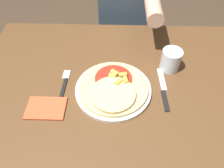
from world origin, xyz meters
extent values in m
plane|color=#423323|center=(0.00, 0.00, 0.00)|extent=(8.00, 8.00, 0.00)
cube|color=brown|center=(0.00, 0.00, 0.74)|extent=(1.18, 0.94, 0.03)
cylinder|color=brown|center=(-0.53, 0.41, 0.36)|extent=(0.06, 0.06, 0.72)
cylinder|color=brown|center=(0.53, 0.41, 0.36)|extent=(0.06, 0.06, 0.72)
cylinder|color=silver|center=(-0.01, 0.02, 0.76)|extent=(0.30, 0.30, 0.01)
cylinder|color=#DBBC7A|center=(-0.01, 0.02, 0.77)|extent=(0.27, 0.27, 0.01)
cylinder|color=#9E2819|center=(-0.01, 0.06, 0.78)|extent=(0.15, 0.15, 0.00)
cylinder|color=#E8C881|center=(-0.01, -0.02, 0.79)|extent=(0.17, 0.17, 0.01)
cylinder|color=gold|center=(0.04, 0.04, 0.79)|extent=(0.03, 0.04, 0.02)
cylinder|color=gold|center=(0.01, 0.03, 0.79)|extent=(0.04, 0.04, 0.02)
cylinder|color=gold|center=(0.02, 0.07, 0.79)|extent=(0.03, 0.02, 0.02)
cylinder|color=gold|center=(-0.01, 0.08, 0.79)|extent=(0.04, 0.03, 0.02)
cylinder|color=gold|center=(-0.02, 0.06, 0.79)|extent=(0.03, 0.03, 0.02)
cube|color=black|center=(-0.21, 0.01, 0.76)|extent=(0.02, 0.13, 0.00)
cube|color=silver|center=(-0.21, 0.10, 0.76)|extent=(0.03, 0.05, 0.00)
cube|color=black|center=(0.19, -0.03, 0.76)|extent=(0.02, 0.10, 0.00)
cube|color=silver|center=(0.19, 0.08, 0.76)|extent=(0.03, 0.12, 0.00)
cylinder|color=silver|center=(0.23, 0.15, 0.80)|extent=(0.08, 0.08, 0.09)
cube|color=#C6512D|center=(-0.26, -0.07, 0.76)|extent=(0.14, 0.10, 0.01)
cylinder|color=#2D2D38|center=(-0.02, 0.65, 0.26)|extent=(0.11, 0.11, 0.52)
cylinder|color=#2D2D38|center=(0.13, 0.65, 0.26)|extent=(0.11, 0.11, 0.52)
cube|color=#3D5166|center=(0.06, 0.65, 0.80)|extent=(0.32, 0.22, 0.55)
cylinder|color=tan|center=(0.15, 0.39, 0.93)|extent=(0.07, 0.30, 0.07)
camera|label=1|loc=(0.00, -0.53, 1.43)|focal=35.00mm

